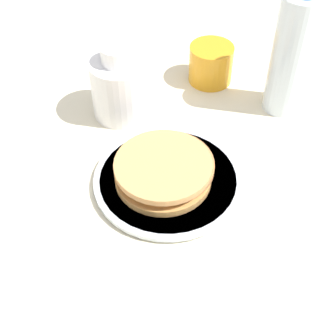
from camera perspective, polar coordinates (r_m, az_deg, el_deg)
The scene contains 6 objects.
ground_plane at distance 0.72m, azimuth -2.56°, elevation -2.02°, with size 4.00×4.00×0.00m, color beige.
plate at distance 0.71m, azimuth 0.00°, elevation -1.43°, with size 0.23×0.23×0.01m.
pancake_stack at distance 0.70m, azimuth -0.47°, elevation -0.16°, with size 0.15×0.16×0.03m.
juice_glass at distance 0.90m, azimuth 5.23°, elevation 12.54°, with size 0.08×0.08×0.07m.
cream_jug at distance 0.81m, azimuth -5.84°, elevation 9.96°, with size 0.10×0.10×0.13m.
water_bottle_near at distance 0.81m, azimuth 14.86°, elevation 13.20°, with size 0.07×0.07×0.23m.
Camera 1 is at (-0.33, 0.33, 0.54)m, focal length 50.00 mm.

